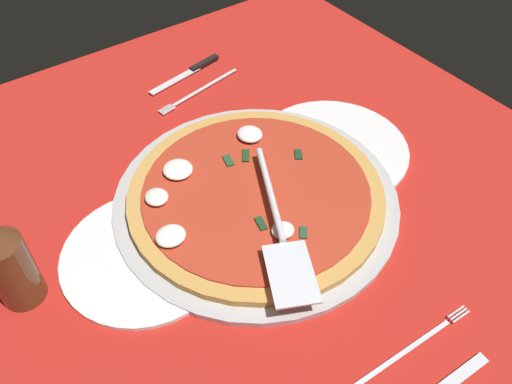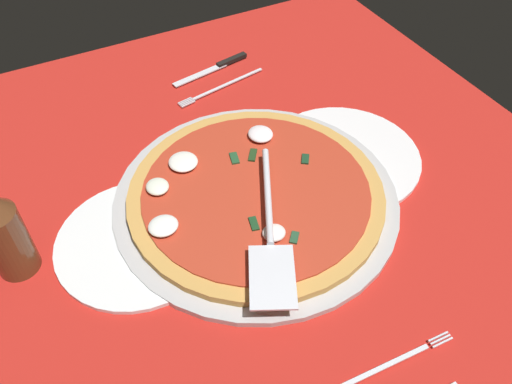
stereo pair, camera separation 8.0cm
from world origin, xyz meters
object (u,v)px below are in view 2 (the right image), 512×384
at_px(dinner_plate_right, 139,244).
at_px(pizza, 254,193).
at_px(place_setting_near, 220,78).
at_px(dinner_plate_left, 342,157).
at_px(beer_bottle, 2,231).
at_px(pizza_server, 270,231).

distance_m(dinner_plate_right, pizza, 0.19).
height_order(pizza, place_setting_near, pizza).
xyz_separation_m(dinner_plate_right, pizza, (-0.19, -0.00, 0.02)).
bearing_deg(dinner_plate_right, pizza, -179.83).
bearing_deg(dinner_plate_left, beer_bottle, -2.50).
distance_m(place_setting_near, beer_bottle, 0.53).
xyz_separation_m(place_setting_near, beer_bottle, (0.44, 0.28, 0.08)).
bearing_deg(place_setting_near, pizza, 63.56).
distance_m(pizza_server, beer_bottle, 0.35).
relative_size(dinner_plate_right, beer_bottle, 1.14).
distance_m(pizza, pizza_server, 0.10).
relative_size(dinner_plate_right, place_setting_near, 1.17).
bearing_deg(pizza, place_setting_near, -105.78).
xyz_separation_m(pizza_server, place_setting_near, (-0.12, -0.42, -0.04)).
xyz_separation_m(dinner_plate_left, place_setting_near, (0.08, -0.31, -0.00)).
bearing_deg(dinner_plate_left, dinner_plate_right, 2.93).
relative_size(place_setting_near, beer_bottle, 0.97).
xyz_separation_m(pizza, beer_bottle, (0.34, -0.04, 0.06)).
height_order(dinner_plate_right, beer_bottle, beer_bottle).
bearing_deg(place_setting_near, dinner_plate_left, 94.77).
distance_m(dinner_plate_left, pizza, 0.18).
relative_size(dinner_plate_left, pizza, 0.66).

